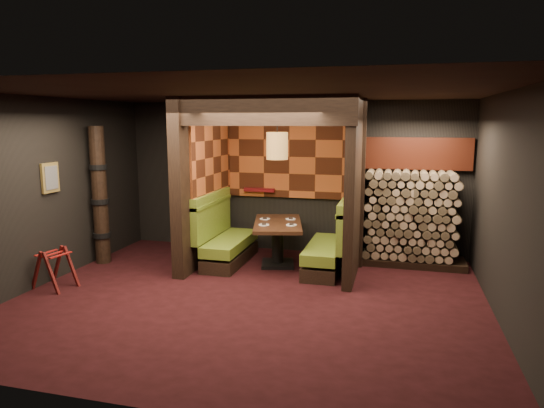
{
  "coord_description": "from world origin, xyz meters",
  "views": [
    {
      "loc": [
        1.96,
        -6.21,
        2.47
      ],
      "look_at": [
        0.0,
        1.3,
        1.15
      ],
      "focal_mm": 32.0,
      "sensor_mm": 36.0,
      "label": 1
    }
  ],
  "objects_px": {
    "dining_table": "(278,236)",
    "luggage_rack": "(54,267)",
    "booth_bench_right": "(331,247)",
    "booth_bench_left": "(224,240)",
    "firewood_stack": "(415,219)",
    "totem_column": "(100,196)",
    "pendant_lamp": "(277,146)"
  },
  "relations": [
    {
      "from": "dining_table",
      "to": "luggage_rack",
      "type": "xyz_separation_m",
      "value": [
        -2.97,
        -1.96,
        -0.21
      ]
    },
    {
      "from": "booth_bench_left",
      "to": "totem_column",
      "type": "xyz_separation_m",
      "value": [
        -2.09,
        -0.55,
        0.79
      ]
    },
    {
      "from": "booth_bench_left",
      "to": "booth_bench_right",
      "type": "distance_m",
      "value": 1.89
    },
    {
      "from": "dining_table",
      "to": "pendant_lamp",
      "type": "height_order",
      "value": "pendant_lamp"
    },
    {
      "from": "luggage_rack",
      "to": "pendant_lamp",
      "type": "bearing_deg",
      "value": 32.77
    },
    {
      "from": "totem_column",
      "to": "firewood_stack",
      "type": "distance_m",
      "value": 5.49
    },
    {
      "from": "booth_bench_right",
      "to": "luggage_rack",
      "type": "distance_m",
      "value": 4.34
    },
    {
      "from": "totem_column",
      "to": "luggage_rack",
      "type": "bearing_deg",
      "value": -86.5
    },
    {
      "from": "firewood_stack",
      "to": "totem_column",
      "type": "bearing_deg",
      "value": -166.81
    },
    {
      "from": "booth_bench_right",
      "to": "luggage_rack",
      "type": "relative_size",
      "value": 2.43
    },
    {
      "from": "booth_bench_left",
      "to": "luggage_rack",
      "type": "height_order",
      "value": "booth_bench_left"
    },
    {
      "from": "luggage_rack",
      "to": "firewood_stack",
      "type": "height_order",
      "value": "firewood_stack"
    },
    {
      "from": "booth_bench_left",
      "to": "luggage_rack",
      "type": "distance_m",
      "value": 2.77
    },
    {
      "from": "pendant_lamp",
      "to": "luggage_rack",
      "type": "bearing_deg",
      "value": -147.23
    },
    {
      "from": "pendant_lamp",
      "to": "firewood_stack",
      "type": "relative_size",
      "value": 0.58
    },
    {
      "from": "booth_bench_right",
      "to": "firewood_stack",
      "type": "distance_m",
      "value": 1.58
    },
    {
      "from": "pendant_lamp",
      "to": "totem_column",
      "type": "distance_m",
      "value": 3.22
    },
    {
      "from": "booth_bench_right",
      "to": "firewood_stack",
      "type": "relative_size",
      "value": 0.92
    },
    {
      "from": "dining_table",
      "to": "luggage_rack",
      "type": "distance_m",
      "value": 3.56
    },
    {
      "from": "booth_bench_right",
      "to": "firewood_stack",
      "type": "xyz_separation_m",
      "value": [
        1.35,
        0.7,
        0.42
      ]
    },
    {
      "from": "pendant_lamp",
      "to": "luggage_rack",
      "type": "height_order",
      "value": "pendant_lamp"
    },
    {
      "from": "luggage_rack",
      "to": "totem_column",
      "type": "xyz_separation_m",
      "value": [
        -0.08,
        1.37,
        0.86
      ]
    },
    {
      "from": "luggage_rack",
      "to": "booth_bench_left",
      "type": "bearing_deg",
      "value": 43.7
    },
    {
      "from": "totem_column",
      "to": "firewood_stack",
      "type": "relative_size",
      "value": 1.39
    },
    {
      "from": "booth_bench_right",
      "to": "dining_table",
      "type": "bearing_deg",
      "value": 177.33
    },
    {
      "from": "dining_table",
      "to": "luggage_rack",
      "type": "bearing_deg",
      "value": -146.55
    },
    {
      "from": "dining_table",
      "to": "firewood_stack",
      "type": "bearing_deg",
      "value": 16.03
    },
    {
      "from": "dining_table",
      "to": "luggage_rack",
      "type": "height_order",
      "value": "dining_table"
    },
    {
      "from": "firewood_stack",
      "to": "booth_bench_left",
      "type": "bearing_deg",
      "value": -167.83
    },
    {
      "from": "dining_table",
      "to": "pendant_lamp",
      "type": "xyz_separation_m",
      "value": [
        -0.0,
        -0.05,
        1.54
      ]
    },
    {
      "from": "booth_bench_right",
      "to": "pendant_lamp",
      "type": "bearing_deg",
      "value": -179.6
    },
    {
      "from": "booth_bench_right",
      "to": "pendant_lamp",
      "type": "distance_m",
      "value": 1.92
    }
  ]
}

